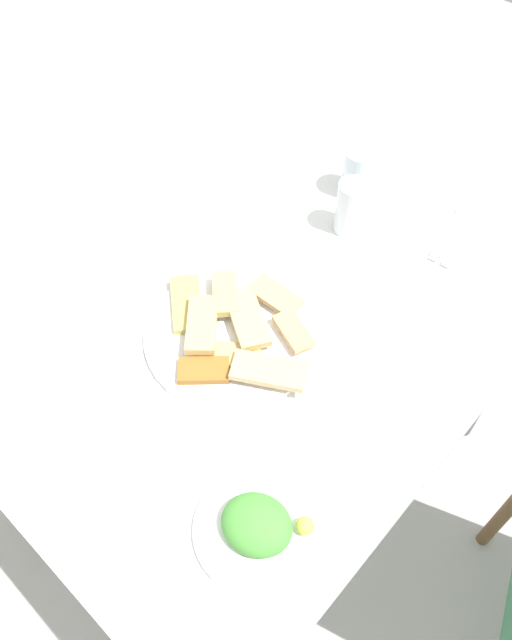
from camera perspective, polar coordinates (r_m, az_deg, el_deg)
ground_plane at (r=1.81m, az=1.01°, el=-14.05°), size 6.00×6.00×0.00m
dining_table at (r=1.26m, az=1.41°, el=-2.65°), size 1.12×0.79×0.70m
pide_platter at (r=1.17m, az=-2.26°, el=-1.14°), size 0.33×0.37×0.05m
salad_plate_greens at (r=0.99m, az=0.17°, el=-18.49°), size 0.20×0.20×0.06m
soda_can at (r=1.34m, az=8.75°, el=10.23°), size 0.08×0.08×0.12m
drinking_glass at (r=1.44m, az=9.48°, el=13.29°), size 0.08×0.08×0.12m
paper_napkin at (r=1.41m, az=17.83°, el=7.11°), size 0.16×0.16×0.00m
fork at (r=1.41m, az=17.26°, el=7.59°), size 0.18×0.05×0.00m
spoon at (r=1.40m, az=18.48°, el=6.84°), size 0.17×0.04×0.00m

